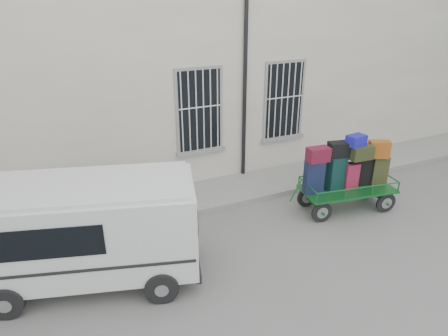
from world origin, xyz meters
name	(u,v)px	position (x,y,z in m)	size (l,w,h in m)	color
ground	(264,232)	(0.00, 0.00, 0.00)	(80.00, 80.00, 0.00)	slate
building	(182,68)	(0.00, 5.50, 3.00)	(24.00, 5.15, 6.00)	beige
sidewalk	(225,191)	(0.00, 2.20, 0.07)	(24.00, 1.70, 0.15)	gray
luggage_cart	(347,172)	(2.43, 0.11, 1.05)	(2.83, 1.43, 2.04)	black
van	(87,227)	(-3.88, -0.04, 1.18)	(4.40, 2.78, 2.07)	silver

